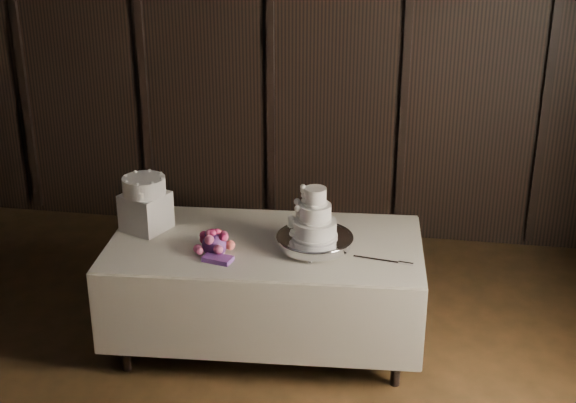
# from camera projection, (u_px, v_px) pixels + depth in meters

# --- Properties ---
(room) EXTENTS (6.08, 7.08, 3.08)m
(room) POSITION_uv_depth(u_px,v_px,m) (115.00, 243.00, 3.38)
(room) COLOR black
(room) RESTS_ON ground
(display_table) EXTENTS (2.06, 1.18, 0.76)m
(display_table) POSITION_uv_depth(u_px,v_px,m) (265.00, 289.00, 5.23)
(display_table) COLOR beige
(display_table) RESTS_ON ground
(cake_stand) EXTENTS (0.54, 0.54, 0.09)m
(cake_stand) POSITION_uv_depth(u_px,v_px,m) (315.00, 243.00, 4.98)
(cake_stand) COLOR silver
(cake_stand) RESTS_ON display_table
(wedding_cake) EXTENTS (0.31, 0.27, 0.32)m
(wedding_cake) POSITION_uv_depth(u_px,v_px,m) (311.00, 218.00, 4.90)
(wedding_cake) COLOR white
(wedding_cake) RESTS_ON cake_stand
(bouquet) EXTENTS (0.36, 0.44, 0.18)m
(bouquet) POSITION_uv_depth(u_px,v_px,m) (215.00, 243.00, 4.94)
(bouquet) COLOR #BD4875
(bouquet) RESTS_ON display_table
(box_pedestal) EXTENTS (0.34, 0.34, 0.25)m
(box_pedestal) POSITION_uv_depth(u_px,v_px,m) (146.00, 211.00, 5.23)
(box_pedestal) COLOR white
(box_pedestal) RESTS_ON display_table
(small_cake) EXTENTS (0.36, 0.36, 0.11)m
(small_cake) POSITION_uv_depth(u_px,v_px,m) (144.00, 186.00, 5.16)
(small_cake) COLOR white
(small_cake) RESTS_ON box_pedestal
(cake_knife) EXTENTS (0.37, 0.08, 0.01)m
(cake_knife) POSITION_uv_depth(u_px,v_px,m) (376.00, 259.00, 4.86)
(cake_knife) COLOR silver
(cake_knife) RESTS_ON display_table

